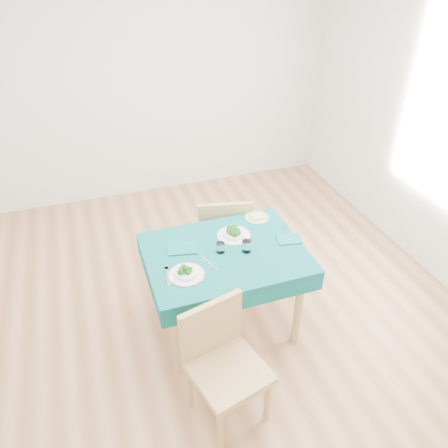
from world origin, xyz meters
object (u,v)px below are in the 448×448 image
object	(u,v)px
chair_far	(223,218)
bowl_far	(234,232)
side_plate	(257,218)
table	(225,290)
chair_near	(229,359)
bowl_near	(186,271)

from	to	relation	value
chair_far	bowl_far	world-z (taller)	chair_far
chair_far	side_plate	distance (m)	0.44
table	chair_near	bearing A→B (deg)	-107.45
table	chair_near	size ratio (longest dim) A/B	1.04
chair_far	bowl_near	distance (m)	1.05
table	bowl_near	size ratio (longest dim) A/B	4.72
chair_near	chair_far	bearing A→B (deg)	58.29
side_plate	chair_far	bearing A→B (deg)	115.66
bowl_far	table	bearing A→B (deg)	-127.99
bowl_near	bowl_far	distance (m)	0.57
side_plate	table	bearing A→B (deg)	-139.11
bowl_far	bowl_near	bearing A→B (deg)	-144.51
bowl_near	chair_near	bearing A→B (deg)	-80.96
side_plate	bowl_far	bearing A→B (deg)	-146.34
chair_near	chair_far	distance (m)	1.54
table	side_plate	size ratio (longest dim) A/B	5.83
bowl_near	table	bearing A→B (deg)	26.33
chair_far	bowl_far	size ratio (longest dim) A/B	4.46
bowl_far	chair_near	bearing A→B (deg)	-111.67
chair_far	side_plate	world-z (taller)	chair_far
table	side_plate	bearing A→B (deg)	40.89
table	bowl_far	world-z (taller)	bowl_far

